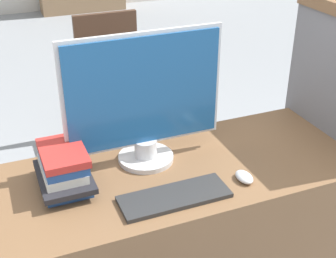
{
  "coord_description": "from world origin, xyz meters",
  "views": [
    {
      "loc": [
        -0.58,
        -1.06,
        1.73
      ],
      "look_at": [
        -0.04,
        0.26,
        0.95
      ],
      "focal_mm": 50.0,
      "sensor_mm": 36.0,
      "label": 1
    }
  ],
  "objects_px": {
    "mouse": "(244,177)",
    "book_stack": "(63,168)",
    "monitor": "(144,100)",
    "far_chair": "(113,75)",
    "keyboard": "(175,197)"
  },
  "relations": [
    {
      "from": "far_chair",
      "to": "keyboard",
      "type": "bearing_deg",
      "value": -135.96
    },
    {
      "from": "mouse",
      "to": "book_stack",
      "type": "bearing_deg",
      "value": 160.34
    },
    {
      "from": "keyboard",
      "to": "book_stack",
      "type": "height_order",
      "value": "book_stack"
    },
    {
      "from": "monitor",
      "to": "keyboard",
      "type": "height_order",
      "value": "monitor"
    },
    {
      "from": "monitor",
      "to": "far_chair",
      "type": "bearing_deg",
      "value": 79.18
    },
    {
      "from": "mouse",
      "to": "monitor",
      "type": "bearing_deg",
      "value": 136.53
    },
    {
      "from": "mouse",
      "to": "keyboard",
      "type": "bearing_deg",
      "value": -178.65
    },
    {
      "from": "mouse",
      "to": "book_stack",
      "type": "height_order",
      "value": "book_stack"
    },
    {
      "from": "keyboard",
      "to": "far_chair",
      "type": "height_order",
      "value": "far_chair"
    },
    {
      "from": "mouse",
      "to": "far_chair",
      "type": "xyz_separation_m",
      "value": [
        0.0,
        1.75,
        -0.25
      ]
    },
    {
      "from": "book_stack",
      "to": "far_chair",
      "type": "bearing_deg",
      "value": 68.39
    },
    {
      "from": "monitor",
      "to": "far_chair",
      "type": "height_order",
      "value": "monitor"
    },
    {
      "from": "keyboard",
      "to": "mouse",
      "type": "distance_m",
      "value": 0.28
    },
    {
      "from": "book_stack",
      "to": "far_chair",
      "type": "relative_size",
      "value": 0.3
    },
    {
      "from": "monitor",
      "to": "book_stack",
      "type": "height_order",
      "value": "monitor"
    }
  ]
}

